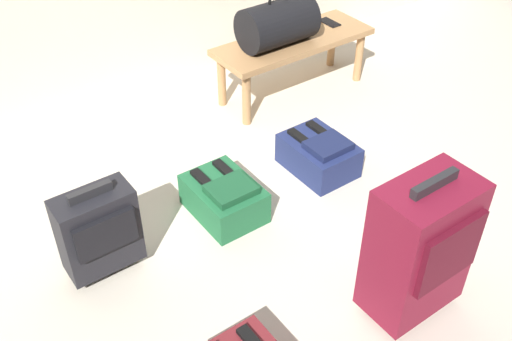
% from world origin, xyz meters
% --- Properties ---
extents(ground_plane, '(6.60, 6.60, 0.00)m').
position_xyz_m(ground_plane, '(0.00, 0.00, 0.00)').
color(ground_plane, beige).
extents(bench, '(1.00, 0.36, 0.36)m').
position_xyz_m(bench, '(0.65, 1.02, 0.31)').
color(bench, '#A87A4C').
rests_on(bench, ground).
extents(duffel_bag_black, '(0.44, 0.26, 0.34)m').
position_xyz_m(duffel_bag_black, '(0.53, 1.02, 0.50)').
color(duffel_bag_black, black).
rests_on(duffel_bag_black, bench).
extents(cell_phone, '(0.07, 0.14, 0.01)m').
position_xyz_m(cell_phone, '(0.97, 1.07, 0.37)').
color(cell_phone, black).
rests_on(cell_phone, bench).
extents(suitcase_upright_burgundy, '(0.38, 0.26, 0.67)m').
position_xyz_m(suitcase_upright_burgundy, '(-0.04, -0.60, 0.34)').
color(suitcase_upright_burgundy, maroon).
rests_on(suitcase_upright_burgundy, ground).
extents(suitcase_small_charcoal, '(0.32, 0.19, 0.46)m').
position_xyz_m(suitcase_small_charcoal, '(-0.95, 0.30, 0.24)').
color(suitcase_small_charcoal, black).
rests_on(suitcase_small_charcoal, ground).
extents(backpack_navy, '(0.28, 0.38, 0.21)m').
position_xyz_m(backpack_navy, '(0.27, 0.31, 0.09)').
color(backpack_navy, navy).
rests_on(backpack_navy, ground).
extents(backpack_green, '(0.28, 0.38, 0.21)m').
position_xyz_m(backpack_green, '(-0.32, 0.31, 0.09)').
color(backpack_green, '#1E6038').
rests_on(backpack_green, ground).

